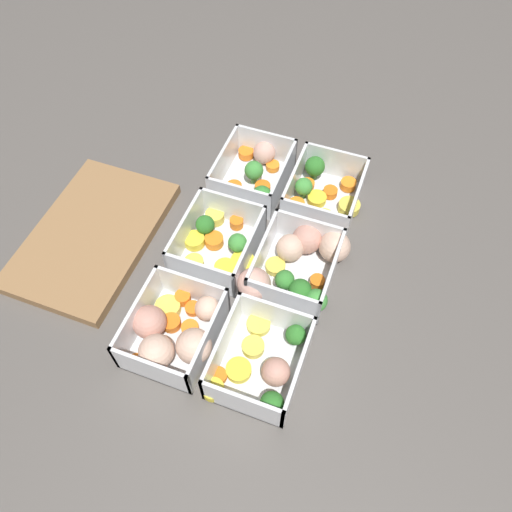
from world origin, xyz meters
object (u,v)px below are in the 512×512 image
at_px(container_near_left, 263,364).
at_px(container_far_right, 255,173).
at_px(container_near_center, 297,265).
at_px(container_far_center, 218,244).
at_px(container_near_right, 322,192).
at_px(container_far_left, 173,333).

height_order(container_near_left, container_far_right, same).
bearing_deg(container_near_center, container_far_center, 90.76).
bearing_deg(container_near_center, container_near_left, -178.57).
relative_size(container_near_left, container_far_right, 0.99).
height_order(container_near_center, container_near_right, same).
relative_size(container_near_left, container_far_left, 1.04).
relative_size(container_near_left, container_near_center, 0.89).
height_order(container_far_left, container_far_right, same).
distance_m(container_near_center, container_far_right, 0.20).
xyz_separation_m(container_near_center, container_near_right, (0.16, 0.01, -0.01)).
relative_size(container_near_left, container_near_right, 1.08).
bearing_deg(container_far_left, container_near_left, -89.27).
bearing_deg(container_far_right, container_near_left, -158.14).
bearing_deg(container_near_right, container_far_center, 142.31).
bearing_deg(container_far_left, container_far_center, 0.44).
height_order(container_far_center, container_far_right, same).
relative_size(container_far_center, container_far_right, 0.99).
bearing_deg(container_far_left, container_near_right, -20.63).
distance_m(container_near_right, container_far_right, 0.12).
relative_size(container_far_left, container_far_center, 0.96).
xyz_separation_m(container_near_right, container_far_left, (-0.32, 0.12, 0.00)).
bearing_deg(container_far_right, container_near_center, -141.68).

